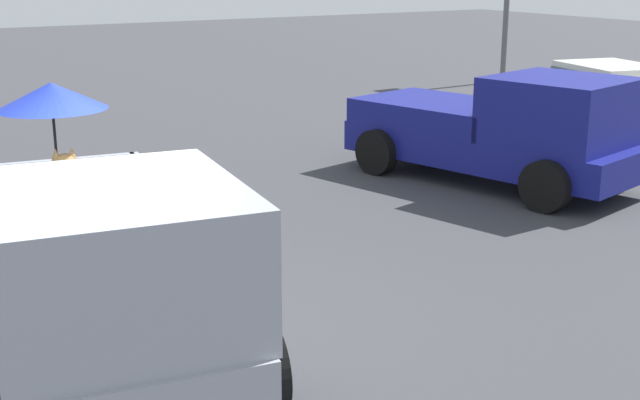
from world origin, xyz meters
TOP-DOWN VIEW (x-y plane):
  - ground_plane at (0.00, 0.00)m, footprint 80.00×80.00m
  - pickup_truck_main at (0.41, -0.06)m, footprint 5.26×2.81m
  - pickup_truck_red at (-2.69, 7.46)m, footprint 5.09×3.05m
  - parked_sedan_near at (-5.28, 12.90)m, footprint 4.58×2.68m

SIDE VIEW (x-z plane):
  - ground_plane at x=0.00m, z-range 0.00..0.00m
  - parked_sedan_near at x=-5.28m, z-range 0.08..1.41m
  - pickup_truck_red at x=-2.69m, z-range -0.03..1.77m
  - pickup_truck_main at x=0.41m, z-range -0.18..2.10m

